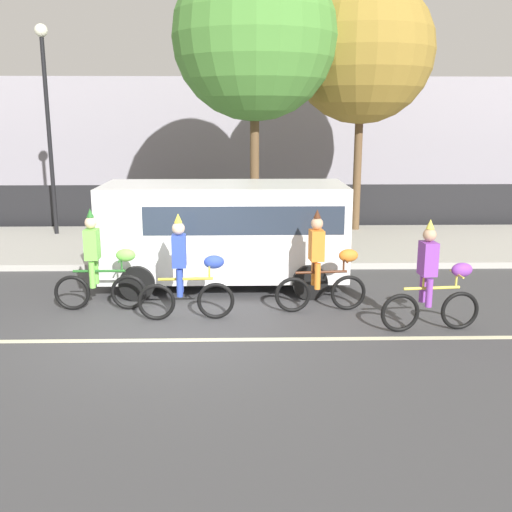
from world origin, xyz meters
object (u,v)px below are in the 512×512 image
Objects in this scene: parade_cyclist_purple at (433,283)px; street_lamp_post at (46,100)px; parked_van_white at (228,227)px; parade_cyclist_orange at (322,267)px; parade_cyclist_cobalt at (186,274)px; parade_cyclist_lime at (100,266)px.

street_lamp_post is at bearing 137.38° from parade_cyclist_purple.
parade_cyclist_purple is 12.21m from street_lamp_post.
parade_cyclist_orange is at bearing -44.97° from parked_van_white.
parade_cyclist_cobalt and parade_cyclist_purple have the same top height.
street_lamp_post is at bearing 135.32° from parked_van_white.
parked_van_white reaches higher than parade_cyclist_lime.
parade_cyclist_purple is 0.33× the size of street_lamp_post.
parade_cyclist_cobalt is at bearing -19.55° from parade_cyclist_lime.
parade_cyclist_lime is 1.00× the size of parade_cyclist_orange.
parked_van_white reaches higher than parade_cyclist_cobalt.
parade_cyclist_lime is 5.95m from parade_cyclist_purple.
parade_cyclist_lime is at bearing 160.45° from parade_cyclist_cobalt.
parked_van_white is at bearing 72.32° from parade_cyclist_cobalt.
parade_cyclist_lime is at bearing 167.88° from parade_cyclist_purple.
parade_cyclist_purple is (1.71, -1.08, 0.00)m from parade_cyclist_orange.
street_lamp_post reaches higher than parked_van_white.
parade_cyclist_cobalt is 0.33× the size of street_lamp_post.
parade_cyclist_lime is at bearing -67.01° from street_lamp_post.
street_lamp_post is at bearing 112.99° from parade_cyclist_lime.
parked_van_white reaches higher than parade_cyclist_purple.
parked_van_white is (2.35, 1.59, 0.44)m from parade_cyclist_lime.
parade_cyclist_lime is at bearing 177.65° from parade_cyclist_orange.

